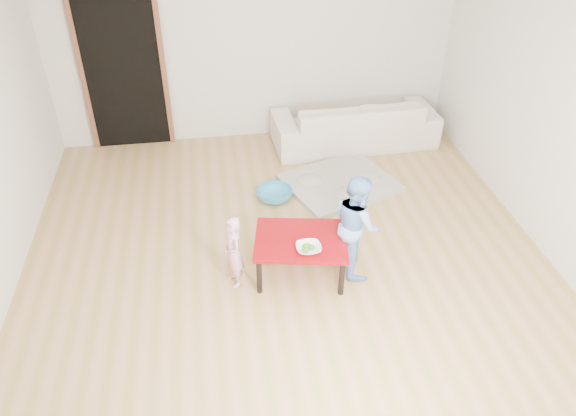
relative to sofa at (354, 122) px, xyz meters
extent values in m
cube|color=#A18245|center=(-1.21, -2.05, -0.30)|extent=(5.00, 5.00, 0.01)
cube|color=silver|center=(-1.21, 0.45, 1.00)|extent=(5.00, 0.02, 2.60)
cube|color=silver|center=(1.29, -2.05, 1.00)|extent=(0.02, 5.00, 2.60)
imported|color=silver|center=(0.00, 0.00, 0.00)|extent=(2.10, 0.91, 0.60)
cube|color=orange|center=(-0.49, -0.17, 0.15)|extent=(0.46, 0.41, 0.12)
imported|color=white|center=(-1.08, -2.58, 0.14)|extent=(0.22, 0.22, 0.05)
imported|color=pink|center=(-1.73, -2.44, 0.05)|extent=(0.23, 0.30, 0.71)
imported|color=#689FF1|center=(-0.60, -2.39, 0.20)|extent=(0.44, 0.53, 1.00)
imported|color=teal|center=(-1.19, -1.14, -0.24)|extent=(0.40, 0.40, 0.12)
camera|label=1|loc=(-1.83, -6.29, 3.23)|focal=35.00mm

